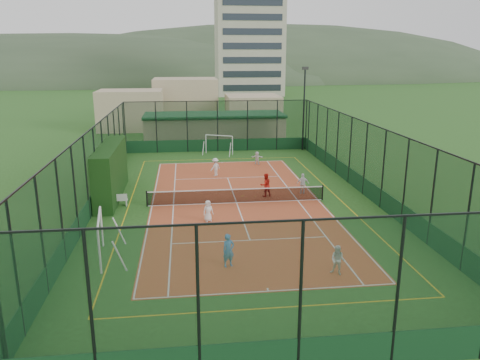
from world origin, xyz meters
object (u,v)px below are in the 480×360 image
Objects in this scene: child_near_right at (338,260)px; child_far_left at (215,167)px; futsal_goal_near at (101,238)px; child_far_back at (257,158)px; white_bench at (115,200)px; coach at (266,185)px; child_far_right at (303,184)px; floodlight_ne at (304,109)px; futsal_goal_far at (219,145)px; child_near_left at (208,211)px; clubhouse at (214,128)px; child_near_mid at (228,250)px; apartment_tower at (249,28)px.

child_far_left reaches higher than child_near_right.
futsal_goal_near is 21.30m from child_far_back.
child_far_back is (10.82, 10.50, 0.16)m from white_bench.
white_bench is 15.08m from child_far_back.
child_far_right is at bearing 167.47° from coach.
floodlight_ne reaches higher than futsal_goal_far.
coach reaches higher than child_near_left.
child_near_right is 12.02m from coach.
floodlight_ne is 10.47m from clubhouse.
child_far_back is 0.72× the size of coach.
futsal_goal_near is 6.14m from child_near_mid.
futsal_goal_far is (-8.57, -1.03, -3.21)m from floodlight_ne.
child_far_right is at bearing -76.74° from clubhouse.
clubhouse reaches higher than child_far_back.
child_near_right is 12.34m from child_far_right.
child_near_right is (3.28, -26.28, -0.23)m from futsal_goal_far.
coach is at bearing -112.84° from floodlight_ne.
floodlight_ne is 2.92× the size of futsal_goal_far.
apartment_tower is (12.00, 60.00, 13.43)m from clubhouse.
child_near_left is at bearing -99.35° from apartment_tower.
clubhouse is 10.44× the size of child_far_right.
coach is at bearing -96.97° from apartment_tower.
child_near_mid reaches higher than child_near_right.
futsal_goal_near reaches higher than coach.
child_near_mid is (-1.44, -24.90, -0.12)m from futsal_goal_far.
child_far_left is at bearing -99.79° from apartment_tower.
child_far_right is (5.72, -5.67, 0.01)m from child_far_left.
floodlight_ne is at bearing -131.58° from coach.
child_far_left is at bearing 55.65° from child_far_back.
child_far_back is at bearing -114.08° from coach.
child_far_left is 5.31m from child_far_back.
clubhouse is (-8.60, 5.40, -2.55)m from floodlight_ne.
child_far_right reaches higher than child_near_right.
floodlight_ne is 7.13× the size of child_far_back.
futsal_goal_far reaches higher than coach.
futsal_goal_far is (0.03, -6.43, -0.66)m from clubhouse.
child_far_right is (1.51, 12.25, 0.05)m from child_near_right.
coach is at bearing -84.13° from clubhouse.
child_near_left is at bearing 28.38° from coach.
futsal_goal_far is at bearing -173.13° from floodlight_ne.
child_far_back is (10.38, 18.59, -0.47)m from futsal_goal_near.
child_far_back is at bearing 58.80° from child_near_mid.
child_far_left is 0.90× the size of coach.
floodlight_ne is 5.36× the size of white_bench.
child_near_left is 6.13m from child_near_mid.
child_far_left is (-0.90, -14.79, -0.84)m from clubhouse.
clubhouse is 31.37m from child_near_mid.
white_bench is 1.33× the size of child_far_back.
white_bench is 12.69m from child_far_right.
child_near_left is 6.12m from coach.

